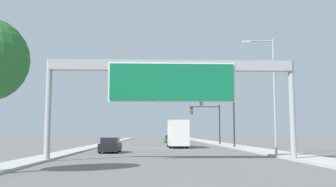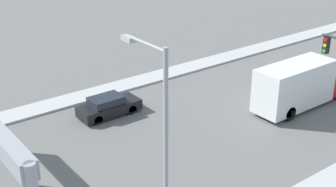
% 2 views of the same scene
% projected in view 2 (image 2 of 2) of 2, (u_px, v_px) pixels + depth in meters
% --- Properties ---
extents(median_strip_left, '(2.00, 120.00, 0.15)m').
position_uv_depth(median_strip_left, '(336.00, 27.00, 52.45)').
color(median_strip_left, '#B8B8B8').
rests_on(median_strip_left, ground).
extents(car_far_left, '(1.75, 4.31, 1.41)m').
position_uv_depth(car_far_left, '(109.00, 106.00, 31.89)').
color(car_far_left, black).
rests_on(car_far_left, ground).
extents(truck_box_primary, '(2.32, 8.57, 3.34)m').
position_uv_depth(truck_box_primary, '(302.00, 84.00, 32.81)').
color(truck_box_primary, red).
rests_on(truck_box_primary, ground).
extents(street_lamp_right, '(2.64, 0.28, 9.52)m').
position_uv_depth(street_lamp_right, '(161.00, 149.00, 16.97)').
color(street_lamp_right, '#9EA0A5').
rests_on(street_lamp_right, ground).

